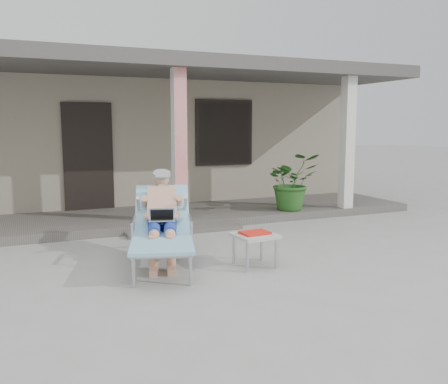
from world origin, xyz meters
name	(u,v)px	position (x,y,z in m)	size (l,w,h in m)	color
ground	(229,261)	(0.00, 0.00, 0.00)	(60.00, 60.00, 0.00)	#9E9E99
house	(128,131)	(0.00, 6.50, 1.67)	(10.40, 5.40, 3.30)	#9E937D
porch_deck	(167,216)	(0.00, 3.00, 0.07)	(10.00, 2.00, 0.15)	#605B56
porch_overhang	(165,71)	(0.00, 2.95, 2.79)	(10.00, 2.30, 2.85)	silver
porch_step	(186,231)	(0.00, 1.85, 0.04)	(2.00, 0.30, 0.07)	#605B56
lounger	(162,205)	(-0.83, 0.28, 0.78)	(1.21, 2.02, 1.27)	#B7B7BC
side_table	(255,237)	(0.22, -0.33, 0.38)	(0.55, 0.55, 0.46)	#B7B7B2
potted_palm	(292,181)	(2.37, 2.37, 0.71)	(1.01, 0.88, 1.12)	#26591E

